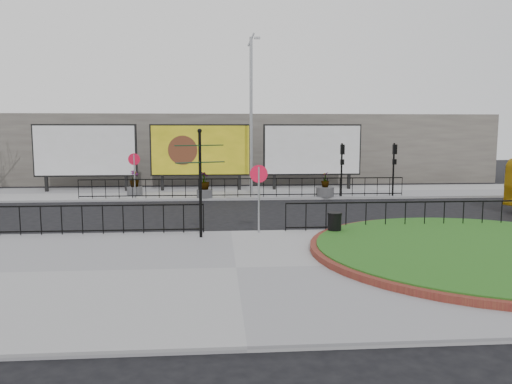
{
  "coord_description": "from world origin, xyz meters",
  "views": [
    {
      "loc": [
        -0.48,
        -18.16,
        3.8
      ],
      "look_at": [
        1.0,
        0.89,
        1.46
      ],
      "focal_mm": 35.0,
      "sensor_mm": 36.0,
      "label": 1
    }
  ],
  "objects": [
    {
      "name": "lamp_post",
      "position": [
        1.51,
        11.0,
        4.83
      ],
      "size": [
        0.74,
        0.18,
        9.23
      ],
      "color": "gray",
      "rests_on": "pavement_far"
    },
    {
      "name": "ground",
      "position": [
        0.0,
        0.0,
        0.0
      ],
      "size": [
        90.0,
        90.0,
        0.0
      ],
      "primitive_type": "plane",
      "color": "black",
      "rests_on": "ground"
    },
    {
      "name": "billboard_mid",
      "position": [
        -1.5,
        12.97,
        2.6
      ],
      "size": [
        6.2,
        0.31,
        4.1
      ],
      "color": "black",
      "rests_on": "pavement_far"
    },
    {
      "name": "grass_lawn",
      "position": [
        7.5,
        -4.0,
        0.23
      ],
      "size": [
        10.0,
        10.0,
        0.22
      ],
      "primitive_type": "cylinder",
      "color": "#1D4512",
      "rests_on": "pavement_near"
    },
    {
      "name": "railing_near_right",
      "position": [
        6.5,
        -0.3,
        0.67
      ],
      "size": [
        9.0,
        0.1,
        1.1
      ],
      "primitive_type": null,
      "color": "black",
      "rests_on": "pavement_near"
    },
    {
      "name": "billboard_right",
      "position": [
        5.5,
        12.97,
        2.6
      ],
      "size": [
        6.2,
        0.31,
        4.1
      ],
      "color": "black",
      "rests_on": "pavement_far"
    },
    {
      "name": "pavement_near",
      "position": [
        0.0,
        -5.0,
        0.06
      ],
      "size": [
        30.0,
        10.0,
        0.12
      ],
      "primitive_type": "cube",
      "color": "gray",
      "rests_on": "ground"
    },
    {
      "name": "pavement_far",
      "position": [
        0.0,
        12.0,
        0.06
      ],
      "size": [
        44.0,
        6.0,
        0.12
      ],
      "primitive_type": "cube",
      "color": "gray",
      "rests_on": "ground"
    },
    {
      "name": "speed_sign_near",
      "position": [
        1.0,
        -0.4,
        1.92
      ],
      "size": [
        0.64,
        0.07,
        2.47
      ],
      "color": "gray",
      "rests_on": "pavement_near"
    },
    {
      "name": "railing_near_left",
      "position": [
        -6.0,
        -0.3,
        0.67
      ],
      "size": [
        10.0,
        0.1,
        1.1
      ],
      "primitive_type": null,
      "color": "black",
      "rests_on": "pavement_near"
    },
    {
      "name": "planter_a",
      "position": [
        -5.28,
        11.0,
        0.66
      ],
      "size": [
        0.88,
        0.88,
        1.41
      ],
      "color": "#4C4C4F",
      "rests_on": "pavement_far"
    },
    {
      "name": "planter_b",
      "position": [
        -1.2,
        9.4,
        0.7
      ],
      "size": [
        0.88,
        0.88,
        1.46
      ],
      "color": "#4C4C4F",
      "rests_on": "pavement_far"
    },
    {
      "name": "signal_pole_a",
      "position": [
        6.5,
        9.34,
        2.1
      ],
      "size": [
        0.22,
        0.26,
        3.0
      ],
      "color": "black",
      "rests_on": "pavement_far"
    },
    {
      "name": "planter_c",
      "position": [
        5.58,
        9.4,
        0.57
      ],
      "size": [
        1.01,
        1.01,
        1.39
      ],
      "color": "#4C4C4F",
      "rests_on": "pavement_far"
    },
    {
      "name": "billboard_left",
      "position": [
        -8.5,
        12.97,
        2.6
      ],
      "size": [
        6.2,
        0.31,
        4.1
      ],
      "color": "black",
      "rests_on": "pavement_far"
    },
    {
      "name": "brick_edge",
      "position": [
        7.5,
        -4.0,
        0.21
      ],
      "size": [
        10.4,
        10.4,
        0.18
      ],
      "primitive_type": "cylinder",
      "color": "brown",
      "rests_on": "pavement_near"
    },
    {
      "name": "building_backdrop",
      "position": [
        0.0,
        22.0,
        2.5
      ],
      "size": [
        40.0,
        10.0,
        5.0
      ],
      "primitive_type": "cube",
      "color": "slate",
      "rests_on": "ground"
    },
    {
      "name": "railing_far",
      "position": [
        1.0,
        9.3,
        0.67
      ],
      "size": [
        18.0,
        0.1,
        1.1
      ],
      "primitive_type": null,
      "color": "black",
      "rests_on": "pavement_far"
    },
    {
      "name": "speed_sign_far",
      "position": [
        -5.0,
        9.4,
        1.92
      ],
      "size": [
        0.64,
        0.07,
        2.47
      ],
      "color": "gray",
      "rests_on": "pavement_far"
    },
    {
      "name": "fingerpost_sign",
      "position": [
        -1.07,
        -1.0,
        2.39
      ],
      "size": [
        1.71,
        0.93,
        3.76
      ],
      "rotation": [
        0.0,
        0.0,
        0.34
      ],
      "color": "black",
      "rests_on": "pavement_near"
    },
    {
      "name": "litter_bin",
      "position": [
        3.6,
        -1.23,
        0.55
      ],
      "size": [
        0.51,
        0.51,
        0.84
      ],
      "color": "black",
      "rests_on": "pavement_near"
    },
    {
      "name": "signal_pole_b",
      "position": [
        9.5,
        9.34,
        2.1
      ],
      "size": [
        0.22,
        0.26,
        3.0
      ],
      "color": "black",
      "rests_on": "pavement_far"
    }
  ]
}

